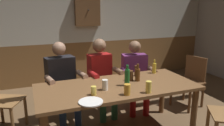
{
  "coord_description": "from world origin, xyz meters",
  "views": [
    {
      "loc": [
        -1.05,
        -2.38,
        1.73
      ],
      "look_at": [
        0.0,
        0.33,
        0.98
      ],
      "focal_mm": 35.55,
      "sensor_mm": 36.0,
      "label": 1
    }
  ],
  "objects_px": {
    "chair_empty_far_end": "(191,80)",
    "bottle_2": "(154,68)",
    "dining_table": "(117,92)",
    "bottle_1": "(138,74)",
    "pint_glass_1": "(131,76)",
    "pint_glass_5": "(149,87)",
    "pint_glass_3": "(137,71)",
    "person_2": "(135,72)",
    "person_0": "(62,79)",
    "pint_glass_2": "(127,89)",
    "bottle_0": "(127,77)",
    "person_1": "(101,74)",
    "pint_glass_4": "(94,91)",
    "plate_0": "(91,102)",
    "pint_glass_0": "(105,85)",
    "wall_dart_cabinet": "(87,10)"
  },
  "relations": [
    {
      "from": "chair_empty_far_end",
      "to": "bottle_2",
      "type": "height_order",
      "value": "bottle_2"
    },
    {
      "from": "dining_table",
      "to": "bottle_1",
      "type": "bearing_deg",
      "value": 12.17
    },
    {
      "from": "bottle_1",
      "to": "bottle_2",
      "type": "height_order",
      "value": "bottle_1"
    },
    {
      "from": "pint_glass_1",
      "to": "pint_glass_5",
      "type": "bearing_deg",
      "value": -89.87
    },
    {
      "from": "pint_glass_3",
      "to": "person_2",
      "type": "bearing_deg",
      "value": 64.89
    },
    {
      "from": "person_0",
      "to": "chair_empty_far_end",
      "type": "xyz_separation_m",
      "value": [
        2.19,
        -0.25,
        -0.2
      ]
    },
    {
      "from": "person_0",
      "to": "bottle_2",
      "type": "relative_size",
      "value": 5.85
    },
    {
      "from": "person_0",
      "to": "pint_glass_2",
      "type": "bearing_deg",
      "value": 109.27
    },
    {
      "from": "bottle_2",
      "to": "dining_table",
      "type": "bearing_deg",
      "value": -157.37
    },
    {
      "from": "pint_glass_1",
      "to": "pint_glass_3",
      "type": "xyz_separation_m",
      "value": [
        0.18,
        0.16,
        0.01
      ]
    },
    {
      "from": "bottle_0",
      "to": "pint_glass_2",
      "type": "xyz_separation_m",
      "value": [
        -0.13,
        -0.29,
        -0.05
      ]
    },
    {
      "from": "person_2",
      "to": "chair_empty_far_end",
      "type": "distance_m",
      "value": 1.01
    },
    {
      "from": "pint_glass_2",
      "to": "pint_glass_3",
      "type": "xyz_separation_m",
      "value": [
        0.44,
        0.61,
        0.01
      ]
    },
    {
      "from": "person_1",
      "to": "person_2",
      "type": "distance_m",
      "value": 0.6
    },
    {
      "from": "pint_glass_2",
      "to": "pint_glass_4",
      "type": "xyz_separation_m",
      "value": [
        -0.36,
        0.13,
        -0.01
      ]
    },
    {
      "from": "bottle_0",
      "to": "pint_glass_3",
      "type": "bearing_deg",
      "value": 46.87
    },
    {
      "from": "person_1",
      "to": "plate_0",
      "type": "height_order",
      "value": "person_1"
    },
    {
      "from": "pint_glass_1",
      "to": "pint_glass_5",
      "type": "height_order",
      "value": "pint_glass_5"
    },
    {
      "from": "person_0",
      "to": "bottle_0",
      "type": "height_order",
      "value": "person_0"
    },
    {
      "from": "dining_table",
      "to": "plate_0",
      "type": "xyz_separation_m",
      "value": [
        -0.47,
        -0.39,
        0.1
      ]
    },
    {
      "from": "pint_glass_3",
      "to": "pint_glass_4",
      "type": "bearing_deg",
      "value": -149.1
    },
    {
      "from": "bottle_0",
      "to": "pint_glass_4",
      "type": "xyz_separation_m",
      "value": [
        -0.5,
        -0.15,
        -0.06
      ]
    },
    {
      "from": "dining_table",
      "to": "pint_glass_5",
      "type": "xyz_separation_m",
      "value": [
        0.25,
        -0.37,
        0.16
      ]
    },
    {
      "from": "bottle_1",
      "to": "dining_table",
      "type": "bearing_deg",
      "value": -167.83
    },
    {
      "from": "bottle_1",
      "to": "pint_glass_0",
      "type": "xyz_separation_m",
      "value": [
        -0.53,
        -0.17,
        -0.03
      ]
    },
    {
      "from": "plate_0",
      "to": "bottle_2",
      "type": "relative_size",
      "value": 1.26
    },
    {
      "from": "chair_empty_far_end",
      "to": "bottle_2",
      "type": "bearing_deg",
      "value": 83.5
    },
    {
      "from": "chair_empty_far_end",
      "to": "wall_dart_cabinet",
      "type": "relative_size",
      "value": 1.26
    },
    {
      "from": "person_0",
      "to": "pint_glass_2",
      "type": "distance_m",
      "value": 1.19
    },
    {
      "from": "dining_table",
      "to": "pint_glass_1",
      "type": "height_order",
      "value": "pint_glass_1"
    },
    {
      "from": "wall_dart_cabinet",
      "to": "pint_glass_1",
      "type": "bearing_deg",
      "value": -90.4
    },
    {
      "from": "person_1",
      "to": "pint_glass_5",
      "type": "distance_m",
      "value": 1.08
    },
    {
      "from": "bottle_0",
      "to": "pint_glass_5",
      "type": "relative_size",
      "value": 1.91
    },
    {
      "from": "person_0",
      "to": "pint_glass_0",
      "type": "height_order",
      "value": "person_0"
    },
    {
      "from": "bottle_1",
      "to": "pint_glass_2",
      "type": "height_order",
      "value": "bottle_1"
    },
    {
      "from": "person_2",
      "to": "pint_glass_4",
      "type": "relative_size",
      "value": 11.13
    },
    {
      "from": "bottle_0",
      "to": "pint_glass_4",
      "type": "height_order",
      "value": "bottle_0"
    },
    {
      "from": "person_2",
      "to": "pint_glass_0",
      "type": "relative_size",
      "value": 8.96
    },
    {
      "from": "dining_table",
      "to": "bottle_0",
      "type": "distance_m",
      "value": 0.24
    },
    {
      "from": "person_1",
      "to": "bottle_0",
      "type": "xyz_separation_m",
      "value": [
        0.11,
        -0.73,
        0.16
      ]
    },
    {
      "from": "bottle_1",
      "to": "pint_glass_1",
      "type": "height_order",
      "value": "bottle_1"
    },
    {
      "from": "dining_table",
      "to": "wall_dart_cabinet",
      "type": "distance_m",
      "value": 2.61
    },
    {
      "from": "pint_glass_1",
      "to": "pint_glass_2",
      "type": "height_order",
      "value": "pint_glass_1"
    },
    {
      "from": "bottle_2",
      "to": "pint_glass_3",
      "type": "distance_m",
      "value": 0.32
    },
    {
      "from": "person_1",
      "to": "chair_empty_far_end",
      "type": "xyz_separation_m",
      "value": [
        1.57,
        -0.24,
        -0.21
      ]
    },
    {
      "from": "pint_glass_3",
      "to": "pint_glass_5",
      "type": "height_order",
      "value": "pint_glass_3"
    },
    {
      "from": "pint_glass_2",
      "to": "pint_glass_3",
      "type": "distance_m",
      "value": 0.76
    },
    {
      "from": "chair_empty_far_end",
      "to": "bottle_1",
      "type": "distance_m",
      "value": 1.35
    },
    {
      "from": "person_1",
      "to": "bottle_0",
      "type": "bearing_deg",
      "value": 91.98
    },
    {
      "from": "bottle_0",
      "to": "pint_glass_3",
      "type": "distance_m",
      "value": 0.45
    }
  ]
}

